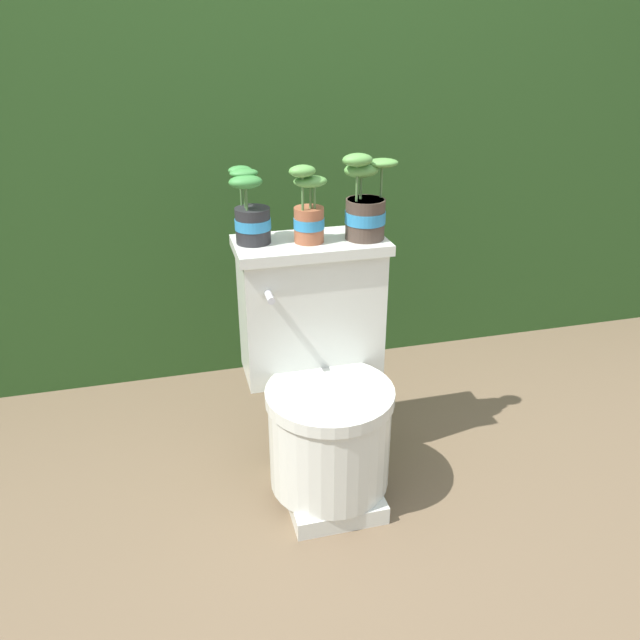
% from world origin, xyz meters
% --- Properties ---
extents(ground_plane, '(12.00, 12.00, 0.00)m').
position_xyz_m(ground_plane, '(0.00, 0.00, 0.00)').
color(ground_plane, brown).
extents(hedge_backdrop, '(4.00, 0.61, 1.54)m').
position_xyz_m(hedge_backdrop, '(0.00, 1.10, 0.77)').
color(hedge_backdrop, '#284C1E').
rests_on(hedge_backdrop, ground).
extents(toilet, '(0.43, 0.51, 0.74)m').
position_xyz_m(toilet, '(-0.08, 0.06, 0.34)').
color(toilet, silver).
rests_on(toilet, ground).
extents(potted_plant_left, '(0.11, 0.11, 0.21)m').
position_xyz_m(potted_plant_left, '(-0.24, 0.20, 0.82)').
color(potted_plant_left, '#262628').
rests_on(potted_plant_left, toilet).
extents(potted_plant_midleft, '(0.11, 0.09, 0.22)m').
position_xyz_m(potted_plant_midleft, '(-0.09, 0.17, 0.82)').
color(potted_plant_midleft, '#9E5638').
rests_on(potted_plant_midleft, toilet).
extents(potted_plant_middle, '(0.17, 0.12, 0.24)m').
position_xyz_m(potted_plant_middle, '(0.07, 0.16, 0.83)').
color(potted_plant_middle, '#47382D').
rests_on(potted_plant_middle, toilet).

